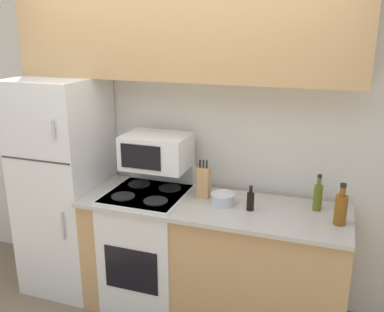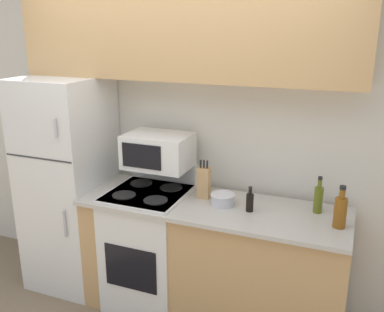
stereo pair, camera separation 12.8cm
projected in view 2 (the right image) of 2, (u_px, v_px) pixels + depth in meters
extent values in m
cube|color=silver|center=(193.00, 139.00, 3.43)|extent=(8.00, 0.05, 2.55)
cube|color=tan|center=(212.00, 262.00, 3.22)|extent=(1.93, 0.61, 0.89)
cube|color=#BCB7AD|center=(212.00, 206.00, 3.07)|extent=(1.93, 0.65, 0.03)
cube|color=white|center=(69.00, 184.00, 3.57)|extent=(0.62, 0.66, 1.77)
cube|color=#383838|center=(39.00, 158.00, 3.18)|extent=(0.60, 0.01, 0.01)
cylinder|color=#B7B7BC|center=(56.00, 129.00, 3.02)|extent=(0.02, 0.02, 0.14)
cylinder|color=#B7B7BC|center=(65.00, 224.00, 3.24)|extent=(0.02, 0.02, 0.22)
cube|color=tan|center=(183.00, 34.00, 3.02)|extent=(2.55, 0.33, 0.65)
cube|color=white|center=(150.00, 247.00, 3.38)|extent=(0.58, 0.61, 0.94)
cube|color=black|center=(130.00, 269.00, 3.12)|extent=(0.42, 0.01, 0.34)
cube|color=#2D2D2D|center=(148.00, 192.00, 3.25)|extent=(0.56, 0.59, 0.01)
cube|color=white|center=(164.00, 170.00, 3.48)|extent=(0.56, 0.06, 0.16)
cylinder|color=black|center=(124.00, 195.00, 3.17)|extent=(0.17, 0.17, 0.01)
cylinder|color=black|center=(156.00, 200.00, 3.08)|extent=(0.17, 0.17, 0.01)
cylinder|color=black|center=(141.00, 183.00, 3.41)|extent=(0.17, 0.17, 0.01)
cylinder|color=black|center=(171.00, 188.00, 3.32)|extent=(0.17, 0.17, 0.01)
cube|color=white|center=(158.00, 151.00, 3.26)|extent=(0.49, 0.35, 0.26)
cube|color=black|center=(141.00, 156.00, 3.12)|extent=(0.32, 0.01, 0.18)
cube|color=tan|center=(204.00, 183.00, 3.16)|extent=(0.09, 0.08, 0.23)
cylinder|color=black|center=(201.00, 164.00, 3.12)|extent=(0.01, 0.01, 0.06)
cylinder|color=black|center=(204.00, 164.00, 3.11)|extent=(0.01, 0.01, 0.06)
cylinder|color=black|center=(207.00, 165.00, 3.10)|extent=(0.01, 0.01, 0.06)
cylinder|color=silver|center=(223.00, 200.00, 3.05)|extent=(0.17, 0.17, 0.08)
torus|color=silver|center=(223.00, 195.00, 3.04)|extent=(0.18, 0.18, 0.01)
cylinder|color=black|center=(250.00, 203.00, 2.94)|extent=(0.05, 0.05, 0.13)
cylinder|color=black|center=(250.00, 191.00, 2.91)|extent=(0.02, 0.02, 0.04)
cylinder|color=black|center=(250.00, 188.00, 2.91)|extent=(0.03, 0.03, 0.01)
cylinder|color=#5B6619|center=(318.00, 200.00, 2.91)|extent=(0.06, 0.06, 0.18)
cylinder|color=#5B6619|center=(320.00, 184.00, 2.88)|extent=(0.03, 0.03, 0.06)
cylinder|color=black|center=(320.00, 178.00, 2.86)|extent=(0.03, 0.03, 0.02)
cylinder|color=brown|center=(340.00, 213.00, 2.69)|extent=(0.08, 0.08, 0.20)
cylinder|color=brown|center=(342.00, 194.00, 2.66)|extent=(0.04, 0.04, 0.06)
cylinder|color=black|center=(343.00, 188.00, 2.64)|extent=(0.04, 0.04, 0.02)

